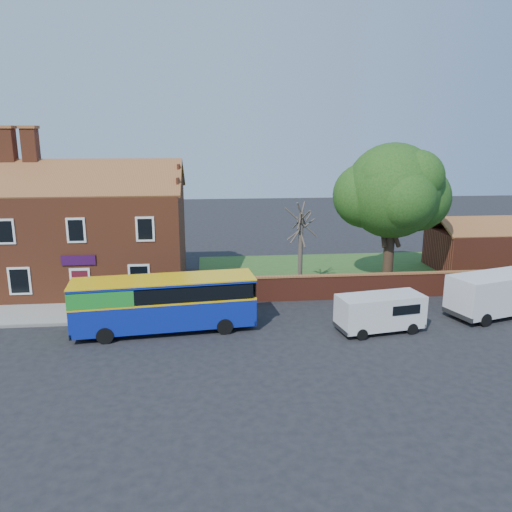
{
  "coord_description": "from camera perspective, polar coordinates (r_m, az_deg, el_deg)",
  "views": [
    {
      "loc": [
        0.64,
        -22.28,
        9.95
      ],
      "look_at": [
        3.4,
        5.0,
        3.39
      ],
      "focal_mm": 35.0,
      "sensor_mm": 36.0,
      "label": 1
    }
  ],
  "objects": [
    {
      "name": "bare_tree",
      "position": [
        32.67,
        5.11,
        0.9
      ],
      "size": [
        2.1,
        2.5,
        5.6
      ],
      "color": "#4C4238",
      "rests_on": "ground"
    },
    {
      "name": "pavement",
      "position": [
        30.69,
        -19.97,
        -6.18
      ],
      "size": [
        18.0,
        3.5,
        0.12
      ],
      "primitive_type": "cube",
      "color": "gray",
      "rests_on": "ground"
    },
    {
      "name": "van_far",
      "position": [
        31.34,
        25.78,
        -3.81
      ],
      "size": [
        5.96,
        3.71,
        2.44
      ],
      "rotation": [
        0.0,
        0.0,
        0.29
      ],
      "color": "silver",
      "rests_on": "ground"
    },
    {
      "name": "ground",
      "position": [
        24.41,
        -6.89,
        -10.69
      ],
      "size": [
        120.0,
        120.0,
        0.0
      ],
      "primitive_type": "plane",
      "color": "black",
      "rests_on": "ground"
    },
    {
      "name": "outbuilding",
      "position": [
        42.08,
        24.88,
        0.76
      ],
      "size": [
        8.2,
        5.06,
        4.17
      ],
      "color": "maroon",
      "rests_on": "ground"
    },
    {
      "name": "boundary_wall",
      "position": [
        33.07,
        16.45,
        -3.14
      ],
      "size": [
        22.0,
        0.38,
        1.6
      ],
      "color": "maroon",
      "rests_on": "ground"
    },
    {
      "name": "kerb",
      "position": [
        29.1,
        -20.79,
        -7.3
      ],
      "size": [
        18.0,
        0.15,
        0.14
      ],
      "primitive_type": "cube",
      "color": "slate",
      "rests_on": "ground"
    },
    {
      "name": "grass_strip",
      "position": [
        38.68,
        13.08,
        -1.77
      ],
      "size": [
        26.0,
        12.0,
        0.04
      ],
      "primitive_type": "cube",
      "color": "#426B28",
      "rests_on": "ground"
    },
    {
      "name": "shop_building",
      "position": [
        35.25,
        -18.23,
        2.09
      ],
      "size": [
        12.3,
        8.13,
        10.5
      ],
      "color": "brown",
      "rests_on": "ground"
    },
    {
      "name": "van_near",
      "position": [
        26.94,
        14.02,
        -6.14
      ],
      "size": [
        4.71,
        2.5,
        1.96
      ],
      "rotation": [
        0.0,
        0.0,
        0.17
      ],
      "color": "silver",
      "rests_on": "ground"
    },
    {
      "name": "bus",
      "position": [
        26.45,
        -11.06,
        -5.15
      ],
      "size": [
        9.55,
        3.34,
        2.85
      ],
      "rotation": [
        0.0,
        0.0,
        0.11
      ],
      "color": "#0D2194",
      "rests_on": "ground"
    },
    {
      "name": "large_tree",
      "position": [
        34.44,
        15.34,
        6.9
      ],
      "size": [
        7.89,
        6.24,
        9.62
      ],
      "color": "black",
      "rests_on": "ground"
    }
  ]
}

